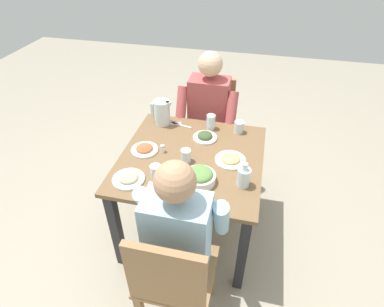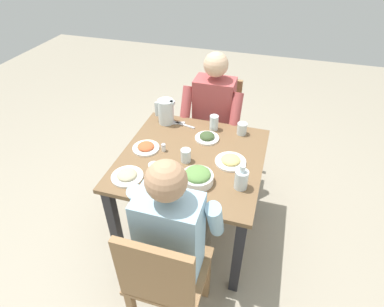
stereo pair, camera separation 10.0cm
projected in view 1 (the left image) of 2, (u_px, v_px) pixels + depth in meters
ground_plane at (192, 226)px, 2.53m from camera, size 8.00×8.00×0.00m
dining_table at (192, 169)px, 2.17m from camera, size 0.94×0.94×0.71m
chair_near at (210, 122)px, 2.81m from camera, size 0.40×0.40×0.90m
chair_far at (173, 280)px, 1.61m from camera, size 0.40×0.40×0.90m
diner_near at (206, 120)px, 2.57m from camera, size 0.48×0.53×1.19m
diner_far at (182, 230)px, 1.68m from camera, size 0.48×0.53×1.19m
water_pitcher at (162, 112)px, 2.37m from camera, size 0.16×0.12×0.19m
salad_bowl at (200, 176)px, 1.88m from camera, size 0.19×0.19×0.09m
plate_fries at (230, 159)px, 2.05m from camera, size 0.20×0.20×0.05m
plate_beans at (128, 178)px, 1.91m from camera, size 0.20×0.20×0.04m
plate_dolmas at (205, 136)px, 2.25m from camera, size 0.17×0.17×0.05m
plate_rice_curry at (145, 149)px, 2.14m from camera, size 0.18×0.18×0.04m
water_glass_near_left at (211, 122)px, 2.33m from camera, size 0.07×0.07×0.11m
water_glass_center at (156, 172)px, 1.90m from camera, size 0.07×0.07×0.09m
water_glass_far_left at (186, 156)px, 2.03m from camera, size 0.07×0.07×0.09m
water_glass_far_right at (239, 127)px, 2.30m from camera, size 0.07×0.07×0.09m
oil_carafe at (243, 178)px, 1.85m from camera, size 0.08×0.08×0.16m
salt_shaker at (163, 149)px, 2.12m from camera, size 0.03×0.03×0.05m
fork_near at (170, 124)px, 2.41m from camera, size 0.17×0.08×0.01m
knife_near at (180, 125)px, 2.40m from camera, size 0.18×0.06×0.01m
fork_far at (169, 193)px, 1.82m from camera, size 0.17×0.08×0.01m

